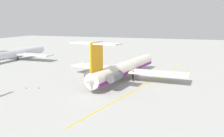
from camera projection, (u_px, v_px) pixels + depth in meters
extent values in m
plane|color=#ADADA8|center=(142.00, 78.00, 74.26)|extent=(318.42, 318.42, 0.00)
cylinder|color=silver|center=(125.00, 68.00, 72.15)|extent=(36.67, 9.61, 3.90)
cone|color=silver|center=(146.00, 59.00, 87.99)|extent=(4.60, 4.33, 3.74)
cone|color=silver|center=(91.00, 80.00, 56.23)|extent=(6.13, 4.17, 3.31)
cube|color=#7A197F|center=(125.00, 71.00, 72.32)|extent=(35.88, 9.56, 0.86)
cube|color=silver|center=(97.00, 67.00, 77.59)|extent=(10.10, 17.25, 0.39)
cube|color=silver|center=(159.00, 73.00, 68.38)|extent=(6.95, 16.53, 0.39)
cylinder|color=#515156|center=(93.00, 74.00, 62.61)|extent=(5.16, 3.00, 2.26)
cube|color=silver|center=(95.00, 74.00, 62.30)|extent=(3.08, 1.69, 0.47)
cylinder|color=#515156|center=(115.00, 77.00, 59.74)|extent=(5.16, 3.00, 2.26)
cube|color=silver|center=(112.00, 76.00, 60.05)|extent=(3.08, 1.69, 0.47)
cube|color=orange|center=(97.00, 57.00, 57.37)|extent=(5.27, 1.22, 6.90)
cube|color=silver|center=(84.00, 43.00, 57.83)|extent=(4.50, 6.19, 0.27)
cube|color=silver|center=(107.00, 44.00, 54.97)|extent=(4.50, 6.19, 0.27)
cylinder|color=black|center=(139.00, 68.00, 82.17)|extent=(0.43, 0.43, 2.95)
cylinder|color=black|center=(114.00, 74.00, 72.86)|extent=(0.43, 0.43, 2.95)
cylinder|color=black|center=(133.00, 76.00, 70.01)|extent=(0.43, 0.43, 2.95)
cylinder|color=silver|center=(17.00, 53.00, 107.13)|extent=(32.75, 5.34, 3.90)
cone|color=silver|center=(41.00, 49.00, 122.04)|extent=(3.35, 3.84, 3.70)
cube|color=silver|center=(1.00, 53.00, 110.55)|extent=(6.33, 15.13, 0.47)
cube|color=silver|center=(35.00, 55.00, 103.87)|extent=(6.33, 15.13, 0.47)
cylinder|color=black|center=(18.00, 57.00, 107.46)|extent=(0.47, 0.47, 2.62)
cylinder|color=black|center=(86.00, 65.00, 92.56)|extent=(0.10, 0.10, 0.83)
cylinder|color=black|center=(86.00, 65.00, 92.69)|extent=(0.10, 0.10, 0.83)
cylinder|color=#191E4C|center=(86.00, 63.00, 92.48)|extent=(0.28, 0.28, 0.65)
sphere|color=#DBB28E|center=(86.00, 62.00, 92.39)|extent=(0.26, 0.26, 0.26)
cylinder|color=#191E4C|center=(85.00, 63.00, 92.31)|extent=(0.08, 0.08, 0.56)
cylinder|color=#191E4C|center=(86.00, 63.00, 92.63)|extent=(0.08, 0.08, 0.56)
cylinder|color=black|center=(102.00, 63.00, 96.79)|extent=(0.11, 0.11, 0.86)
cylinder|color=black|center=(102.00, 63.00, 96.68)|extent=(0.11, 0.11, 0.86)
cylinder|color=yellow|center=(102.00, 61.00, 96.58)|extent=(0.29, 0.29, 0.68)
sphere|color=tan|center=(102.00, 60.00, 96.49)|extent=(0.27, 0.27, 0.27)
cylinder|color=yellow|center=(102.00, 61.00, 96.71)|extent=(0.08, 0.08, 0.58)
cylinder|color=yellow|center=(103.00, 61.00, 96.44)|extent=(0.08, 0.08, 0.58)
cone|color=#EA590F|center=(39.00, 88.00, 62.27)|extent=(0.40, 0.40, 0.55)
cone|color=#EA590F|center=(26.00, 88.00, 62.28)|extent=(0.40, 0.40, 0.55)
cone|color=#EA590F|center=(188.00, 70.00, 84.61)|extent=(0.40, 0.40, 0.55)
cube|color=gold|center=(152.00, 81.00, 70.22)|extent=(71.71, 16.05, 0.01)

